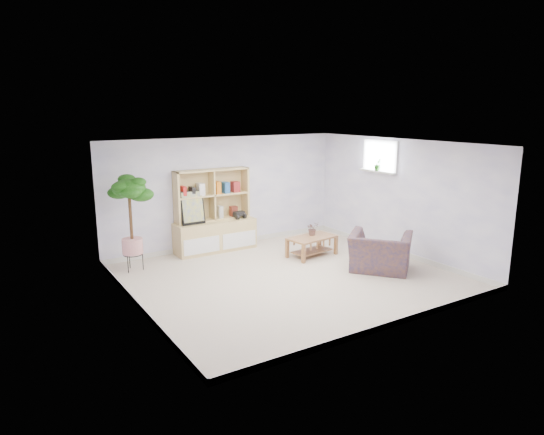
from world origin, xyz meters
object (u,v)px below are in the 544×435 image
storage_unit (215,211)px  coffee_table (312,246)px  armchair (380,249)px  floor_tree (131,224)px

storage_unit → coffee_table: size_ratio=1.75×
armchair → storage_unit: bearing=-3.4°
storage_unit → armchair: (2.05, -2.84, -0.46)m
storage_unit → armchair: bearing=-54.2°
storage_unit → armchair: storage_unit is taller
storage_unit → floor_tree: floor_tree is taller
armchair → floor_tree: bearing=18.7°
floor_tree → armchair: floor_tree is taller
floor_tree → storage_unit: bearing=11.4°
storage_unit → floor_tree: size_ratio=0.97×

